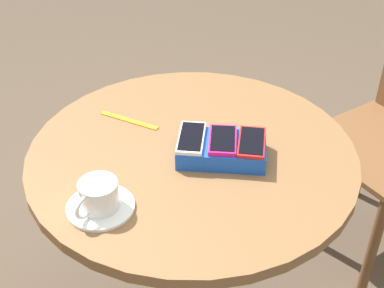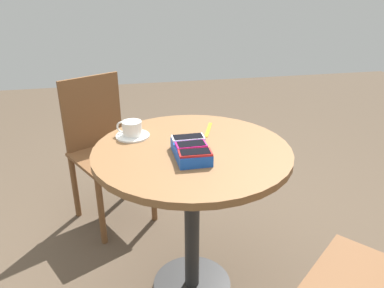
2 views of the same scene
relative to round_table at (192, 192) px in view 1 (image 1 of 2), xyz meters
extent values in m
cylinder|color=#2D2D2D|center=(0.00, 0.00, -0.25)|extent=(0.07, 0.07, 0.71)
cylinder|color=brown|center=(0.00, 0.00, 0.13)|extent=(0.84, 0.84, 0.03)
cube|color=blue|center=(-0.08, 0.02, 0.16)|extent=(0.22, 0.13, 0.05)
cube|color=white|center=(-0.08, -0.05, 0.16)|extent=(0.12, 0.00, 0.02)
cube|color=red|center=(-0.15, 0.02, 0.19)|extent=(0.07, 0.13, 0.01)
cube|color=black|center=(-0.15, 0.02, 0.20)|extent=(0.06, 0.12, 0.00)
cube|color=#D11975|center=(-0.08, 0.02, 0.19)|extent=(0.07, 0.12, 0.01)
cube|color=black|center=(-0.08, 0.02, 0.20)|extent=(0.06, 0.11, 0.00)
cube|color=silver|center=(0.00, 0.02, 0.19)|extent=(0.06, 0.14, 0.01)
cube|color=black|center=(0.00, 0.02, 0.20)|extent=(0.06, 0.12, 0.00)
cylinder|color=white|center=(0.18, 0.24, 0.15)|extent=(0.15, 0.15, 0.01)
cylinder|color=white|center=(0.18, 0.24, 0.18)|extent=(0.09, 0.09, 0.07)
cylinder|color=brown|center=(0.18, 0.24, 0.21)|extent=(0.08, 0.08, 0.00)
torus|color=white|center=(0.20, 0.28, 0.18)|extent=(0.03, 0.06, 0.06)
cube|color=orange|center=(0.19, -0.12, 0.14)|extent=(0.17, 0.08, 0.00)
cube|color=brown|center=(-0.62, -0.51, -0.16)|extent=(0.61, 0.61, 0.02)
cylinder|color=brown|center=(-0.34, -0.53, -0.40)|extent=(0.04, 0.04, 0.45)
cylinder|color=brown|center=(-0.59, -0.23, -0.40)|extent=(0.04, 0.04, 0.45)
cylinder|color=brown|center=(-0.64, -0.78, -0.40)|extent=(0.04, 0.04, 0.45)
camera|label=1|loc=(-0.12, 1.09, 0.95)|focal=50.00mm
camera|label=2|loc=(-1.40, 0.28, 0.80)|focal=35.00mm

